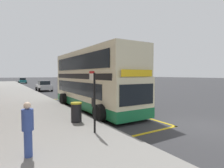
{
  "coord_description": "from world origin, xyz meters",
  "views": [
    {
      "loc": [
        -8.47,
        -5.18,
        2.65
      ],
      "look_at": [
        -0.84,
        7.09,
        1.87
      ],
      "focal_mm": 28.69,
      "sensor_mm": 36.0,
      "label": 1
    }
  ],
  "objects_px": {
    "double_decker_bus": "(93,82)",
    "parked_car_teal_ahead": "(23,81)",
    "bus_stop_sign": "(94,96)",
    "parked_car_maroon_across": "(82,86)",
    "litter_bin": "(76,112)",
    "parked_car_silver_distant": "(44,86)",
    "pedestrian_waiting_near_sign": "(28,127)"
  },
  "relations": [
    {
      "from": "double_decker_bus",
      "to": "parked_car_teal_ahead",
      "type": "bearing_deg",
      "value": 90.75
    },
    {
      "from": "bus_stop_sign",
      "to": "parked_car_maroon_across",
      "type": "bearing_deg",
      "value": 69.16
    },
    {
      "from": "double_decker_bus",
      "to": "bus_stop_sign",
      "type": "relative_size",
      "value": 4.02
    },
    {
      "from": "parked_car_teal_ahead",
      "to": "litter_bin",
      "type": "relative_size",
      "value": 4.04
    },
    {
      "from": "bus_stop_sign",
      "to": "parked_car_silver_distant",
      "type": "height_order",
      "value": "bus_stop_sign"
    },
    {
      "from": "bus_stop_sign",
      "to": "parked_car_silver_distant",
      "type": "distance_m",
      "value": 23.26
    },
    {
      "from": "bus_stop_sign",
      "to": "litter_bin",
      "type": "distance_m",
      "value": 2.28
    },
    {
      "from": "parked_car_maroon_across",
      "to": "parked_car_teal_ahead",
      "type": "bearing_deg",
      "value": 99.38
    },
    {
      "from": "parked_car_maroon_across",
      "to": "double_decker_bus",
      "type": "bearing_deg",
      "value": -110.31
    },
    {
      "from": "double_decker_bus",
      "to": "parked_car_maroon_across",
      "type": "xyz_separation_m",
      "value": [
        5.22,
        15.05,
        -1.26
      ]
    },
    {
      "from": "double_decker_bus",
      "to": "pedestrian_waiting_near_sign",
      "type": "distance_m",
      "value": 8.58
    },
    {
      "from": "parked_car_teal_ahead",
      "to": "pedestrian_waiting_near_sign",
      "type": "bearing_deg",
      "value": -95.97
    },
    {
      "from": "bus_stop_sign",
      "to": "litter_bin",
      "type": "bearing_deg",
      "value": 91.09
    },
    {
      "from": "pedestrian_waiting_near_sign",
      "to": "litter_bin",
      "type": "distance_m",
      "value": 4.09
    },
    {
      "from": "parked_car_silver_distant",
      "to": "parked_car_teal_ahead",
      "type": "height_order",
      "value": "same"
    },
    {
      "from": "double_decker_bus",
      "to": "litter_bin",
      "type": "bearing_deg",
      "value": -126.94
    },
    {
      "from": "double_decker_bus",
      "to": "litter_bin",
      "type": "distance_m",
      "value": 4.67
    },
    {
      "from": "parked_car_teal_ahead",
      "to": "pedestrian_waiting_near_sign",
      "type": "height_order",
      "value": "pedestrian_waiting_near_sign"
    },
    {
      "from": "double_decker_bus",
      "to": "pedestrian_waiting_near_sign",
      "type": "bearing_deg",
      "value": -129.02
    },
    {
      "from": "litter_bin",
      "to": "bus_stop_sign",
      "type": "bearing_deg",
      "value": -88.91
    },
    {
      "from": "parked_car_silver_distant",
      "to": "pedestrian_waiting_near_sign",
      "type": "bearing_deg",
      "value": 78.34
    },
    {
      "from": "parked_car_maroon_across",
      "to": "parked_car_silver_distant",
      "type": "distance_m",
      "value": 5.94
    },
    {
      "from": "parked_car_maroon_across",
      "to": "pedestrian_waiting_near_sign",
      "type": "distance_m",
      "value": 24.12
    },
    {
      "from": "parked_car_maroon_across",
      "to": "parked_car_silver_distant",
      "type": "bearing_deg",
      "value": 154.16
    },
    {
      "from": "parked_car_maroon_across",
      "to": "parked_car_silver_distant",
      "type": "relative_size",
      "value": 1.0
    },
    {
      "from": "parked_car_maroon_across",
      "to": "parked_car_silver_distant",
      "type": "xyz_separation_m",
      "value": [
        -5.4,
        2.48,
        0.0
      ]
    },
    {
      "from": "bus_stop_sign",
      "to": "parked_car_teal_ahead",
      "type": "xyz_separation_m",
      "value": [
        2.03,
        51.82,
        -0.91
      ]
    },
    {
      "from": "parked_car_teal_ahead",
      "to": "pedestrian_waiting_near_sign",
      "type": "relative_size",
      "value": 2.49
    },
    {
      "from": "parked_car_silver_distant",
      "to": "litter_bin",
      "type": "height_order",
      "value": "parked_car_silver_distant"
    },
    {
      "from": "parked_car_maroon_across",
      "to": "parked_car_teal_ahead",
      "type": "relative_size",
      "value": 1.0
    },
    {
      "from": "parked_car_teal_ahead",
      "to": "litter_bin",
      "type": "height_order",
      "value": "parked_car_teal_ahead"
    },
    {
      "from": "double_decker_bus",
      "to": "litter_bin",
      "type": "height_order",
      "value": "double_decker_bus"
    }
  ]
}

